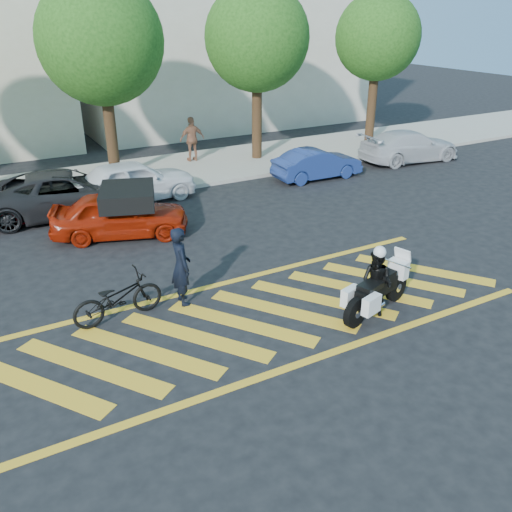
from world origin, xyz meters
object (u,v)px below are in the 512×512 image
parked_mid_left (68,193)px  parked_far_right (409,146)px  parked_mid_right (133,181)px  officer_moto (376,283)px  parked_right (317,164)px  officer_bike (181,266)px  bicycle (118,298)px  police_motorcycle (377,291)px  red_convertible (120,215)px

parked_mid_left → parked_far_right: parked_mid_left is taller
parked_mid_right → parked_far_right: bearing=-96.5°
officer_moto → parked_right: bearing=135.8°
officer_moto → parked_mid_left: 11.11m
officer_bike → bicycle: (-1.53, -0.01, -0.41)m
bicycle → parked_right: (10.16, 6.86, 0.07)m
police_motorcycle → red_convertible: red_convertible is taller
parked_mid_right → red_convertible: bearing=151.6°
officer_bike → red_convertible: officer_bike is taller
officer_moto → parked_mid_left: size_ratio=0.29×
red_convertible → officer_bike: bearing=-160.0°
police_motorcycle → officer_bike: bearing=128.1°
bicycle → officer_moto: bearing=-122.3°
parked_mid_left → bicycle: bearing=-175.7°
officer_bike → officer_moto: size_ratio=1.23×
officer_bike → parked_far_right: officer_bike is taller
bicycle → parked_far_right: (15.36, 7.09, 0.15)m
police_motorcycle → parked_far_right: parked_far_right is taller
police_motorcycle → officer_moto: (-0.02, 0.01, 0.21)m
parked_mid_left → parked_right: 9.71m
officer_moto → parked_mid_left: (-4.69, 10.07, -0.03)m
officer_bike → parked_far_right: 15.53m
officer_moto → parked_right: 10.69m
parked_right → parked_mid_left: bearing=87.8°
police_motorcycle → parked_right: 10.69m
police_motorcycle → parked_far_right: (10.18, 9.69, 0.12)m
red_convertible → parked_right: red_convertible is taller
officer_bike → parked_right: 11.02m
bicycle → red_convertible: red_convertible is taller
police_motorcycle → parked_mid_left: 11.13m
police_motorcycle → officer_moto: 0.21m
police_motorcycle → parked_mid_right: bearing=86.7°
parked_mid_left → officer_bike: bearing=-164.0°
bicycle → parked_right: parked_right is taller
officer_moto → red_convertible: bearing=-169.5°
officer_bike → parked_mid_left: 7.55m
officer_bike → parked_mid_left: size_ratio=0.36×
officer_moto → parked_far_right: 14.06m
parked_mid_right → parked_mid_left: bearing=91.8°
bicycle → red_convertible: size_ratio=0.51×
officer_bike → parked_mid_left: bearing=11.7°
parked_right → parked_far_right: bearing=-86.0°
red_convertible → parked_right: (8.71, 2.10, -0.08)m
bicycle → parked_mid_left: bearing=-9.3°
red_convertible → parked_far_right: 14.11m
police_motorcycle → parked_mid_right: parked_mid_right is taller
officer_moto → officer_bike: bearing=-141.9°
parked_mid_left → parked_right: parked_mid_left is taller
parked_mid_left → parked_mid_right: parked_mid_right is taller
bicycle → parked_far_right: size_ratio=0.43×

